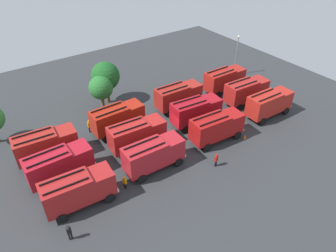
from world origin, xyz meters
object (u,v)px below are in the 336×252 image
fire_truck_1 (153,154)px  firefighter_1 (69,232)px  fire_truck_5 (137,134)px  traffic_cone_0 (245,136)px  fire_truck_8 (46,145)px  fire_truck_0 (78,190)px  fire_truck_2 (217,127)px  firefighter_2 (194,85)px  lamppost (237,53)px  firefighter_4 (90,126)px  fire_truck_10 (178,95)px  firefighter_0 (216,160)px  tree_2 (105,76)px  fire_truck_9 (117,118)px  fire_truck_11 (224,79)px  tree_1 (101,88)px  fire_truck_3 (269,103)px  fire_truck_4 (59,164)px  traffic_cone_1 (194,113)px  firefighter_3 (125,182)px  fire_truck_6 (196,110)px  fire_truck_7 (246,91)px

fire_truck_1 → firefighter_1: bearing=-161.1°
fire_truck_5 → traffic_cone_0: bearing=-23.8°
fire_truck_8 → fire_truck_0: bearing=-83.1°
fire_truck_2 → firefighter_2: (6.08, 11.77, -1.13)m
lamppost → firefighter_4: bearing=-177.5°
fire_truck_10 → firefighter_0: (-4.03, -12.75, -1.21)m
tree_2 → fire_truck_9: bearing=-106.7°
fire_truck_11 → tree_2: (-16.97, 7.66, 2.25)m
fire_truck_0 → fire_truck_10: 21.15m
tree_1 → fire_truck_5: bearing=-92.7°
fire_truck_0 → fire_truck_1: same height
lamppost → firefighter_2: bearing=-177.0°
fire_truck_3 → firefighter_2: bearing=110.0°
fire_truck_3 → fire_truck_5: 19.48m
fire_truck_11 → firefighter_1: 33.08m
fire_truck_4 → traffic_cone_1: fire_truck_4 is taller
fire_truck_1 → traffic_cone_0: size_ratio=12.65×
firefighter_3 → tree_2: (6.62, 17.34, 3.51)m
fire_truck_6 → tree_1: (-8.78, 10.79, 1.48)m
fire_truck_0 → firefighter_1: bearing=-121.6°
fire_truck_8 → firefighter_2: size_ratio=4.06×
fire_truck_7 → fire_truck_1: bearing=-165.0°
fire_truck_1 → fire_truck_8: 12.74m
firefighter_2 → firefighter_1: bearing=-95.7°
traffic_cone_0 → firefighter_4: bearing=140.8°
fire_truck_7 → firefighter_3: fire_truck_7 is taller
fire_truck_3 → firefighter_4: (-22.44, 11.08, -1.12)m
firefighter_1 → firefighter_3: (7.09, 2.65, -0.14)m
fire_truck_1 → tree_1: bearing=88.4°
fire_truck_3 → lamppost: lamppost is taller
fire_truck_9 → fire_truck_11: size_ratio=1.00×
firefighter_2 → tree_1: size_ratio=0.34×
firefighter_3 → firefighter_4: (1.11, 11.68, 0.14)m
fire_truck_5 → tree_2: (2.02, 12.20, 2.25)m
fire_truck_2 → traffic_cone_1: bearing=80.6°
firefighter_4 → traffic_cone_1: bearing=-114.2°
fire_truck_6 → traffic_cone_0: bearing=-58.3°
fire_truck_9 → fire_truck_11: same height
fire_truck_6 → fire_truck_10: 4.69m
fire_truck_9 → traffic_cone_0: fire_truck_9 is taller
fire_truck_11 → lamppost: size_ratio=1.00×
fire_truck_4 → fire_truck_7: size_ratio=0.99×
fire_truck_8 → firefighter_3: 10.87m
firefighter_0 → tree_1: bearing=-1.9°
traffic_cone_0 → fire_truck_0: bearing=174.9°
fire_truck_2 → fire_truck_11: size_ratio=1.02×
firefighter_4 → firefighter_3: bearing=168.9°
firefighter_1 → lamppost: bearing=-68.2°
fire_truck_0 → tree_1: 18.20m
fire_truck_5 → tree_1: tree_1 is taller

